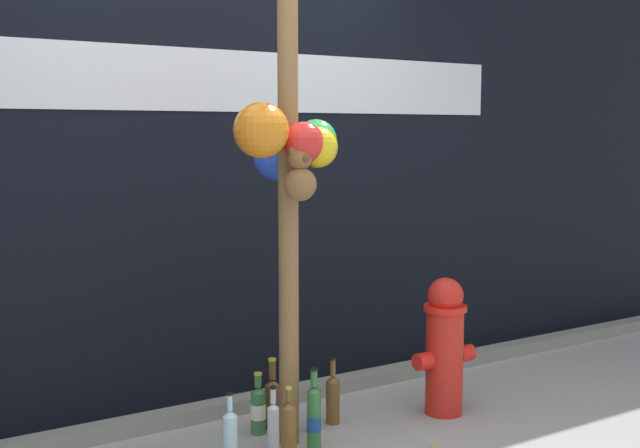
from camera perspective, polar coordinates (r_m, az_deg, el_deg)
building_wall at (r=4.60m, az=-7.95°, el=6.96°), size 10.00×0.21×3.10m
curb_strip at (r=4.53m, az=-5.73°, el=-12.45°), size 8.00×0.12×0.08m
memorial_post at (r=3.83m, az=-2.23°, el=7.08°), size 0.59×0.54×2.69m
fire_hydrant at (r=4.45m, az=8.71°, el=-8.38°), size 0.38×0.23×0.74m
bottle_0 at (r=3.80m, az=-6.30°, el=-14.63°), size 0.07×0.07×0.35m
bottle_1 at (r=4.00m, az=-0.42°, el=-13.28°), size 0.07×0.07×0.39m
bottle_2 at (r=4.22m, az=-0.48°, el=-12.90°), size 0.07×0.07×0.28m
bottle_3 at (r=3.99m, az=-3.28°, el=-13.79°), size 0.06×0.06×0.31m
bottle_4 at (r=4.20m, az=-4.34°, el=-12.76°), size 0.08×0.08×0.31m
bottle_5 at (r=4.32m, az=0.90°, el=-12.04°), size 0.07×0.07×0.35m
bottle_6 at (r=3.83m, az=-2.20°, el=-14.30°), size 0.07×0.07×0.36m
bottle_7 at (r=4.25m, az=-3.35°, el=-12.25°), size 0.08×0.08×0.37m
litter_0 at (r=5.04m, az=9.30°, el=-10.98°), size 0.13×0.14×0.01m
litter_1 at (r=4.47m, az=-6.36°, el=-13.24°), size 0.10×0.13×0.01m
litter_3 at (r=4.09m, az=8.15°, el=-15.20°), size 0.07×0.09×0.01m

